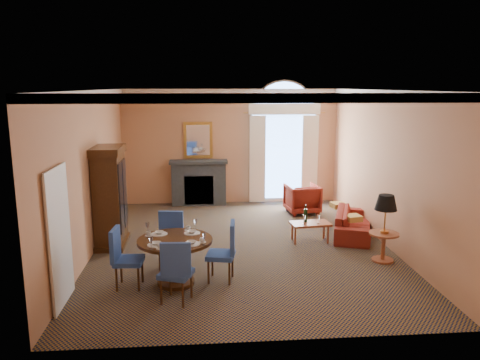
{
  "coord_description": "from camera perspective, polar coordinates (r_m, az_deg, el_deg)",
  "views": [
    {
      "loc": [
        -0.82,
        -9.29,
        3.29
      ],
      "look_at": [
        0.0,
        0.5,
        1.3
      ],
      "focal_mm": 35.0,
      "sensor_mm": 36.0,
      "label": 1
    }
  ],
  "objects": [
    {
      "name": "room_envelope",
      "position": [
        10.01,
        -0.23,
        6.99
      ],
      "size": [
        6.04,
        7.52,
        3.45
      ],
      "color": "tan",
      "rests_on": "ground"
    },
    {
      "name": "dining_chair_south",
      "position": [
        7.24,
        -7.82,
        -10.61
      ],
      "size": [
        0.58,
        0.58,
        1.02
      ],
      "rotation": [
        0.0,
        0.0,
        -0.35
      ],
      "color": "#264897",
      "rests_on": "ground"
    },
    {
      "name": "sofa",
      "position": [
        10.8,
        13.65,
        -5.08
      ],
      "size": [
        1.33,
        2.03,
        0.55
      ],
      "primitive_type": "imported",
      "rotation": [
        0.0,
        0.0,
        1.23
      ],
      "color": "maroon",
      "rests_on": "ground"
    },
    {
      "name": "dining_chair_west",
      "position": [
        7.98,
        -14.14,
        -8.73
      ],
      "size": [
        0.5,
        0.49,
        1.02
      ],
      "rotation": [
        0.0,
        0.0,
        -1.63
      ],
      "color": "#264897",
      "rests_on": "ground"
    },
    {
      "name": "armchair",
      "position": [
        12.35,
        7.58,
        -2.28
      ],
      "size": [
        0.9,
        0.92,
        0.76
      ],
      "primitive_type": "imported",
      "rotation": [
        0.0,
        0.0,
        3.26
      ],
      "color": "maroon",
      "rests_on": "ground"
    },
    {
      "name": "dining_chair_north",
      "position": [
        8.73,
        -8.32,
        -6.74
      ],
      "size": [
        0.58,
        0.58,
        1.02
      ],
      "rotation": [
        0.0,
        0.0,
        2.8
      ],
      "color": "#264897",
      "rests_on": "ground"
    },
    {
      "name": "dining_chair_east",
      "position": [
        8.03,
        -1.68,
        -8.25
      ],
      "size": [
        0.54,
        0.54,
        1.02
      ],
      "rotation": [
        0.0,
        0.0,
        1.36
      ],
      "color": "#264897",
      "rests_on": "ground"
    },
    {
      "name": "dining_table",
      "position": [
        7.96,
        -7.91,
        -8.54
      ],
      "size": [
        1.25,
        1.25,
        0.99
      ],
      "color": "#331C0B",
      "rests_on": "ground"
    },
    {
      "name": "coffee_table",
      "position": [
        10.11,
        8.51,
        -5.25
      ],
      "size": [
        0.87,
        0.55,
        0.8
      ],
      "rotation": [
        0.0,
        0.0,
        0.11
      ],
      "color": "#A35231",
      "rests_on": "ground"
    },
    {
      "name": "ground",
      "position": [
        9.88,
        0.24,
        -7.98
      ],
      "size": [
        7.5,
        7.5,
        0.0
      ],
      "primitive_type": "plane",
      "color": "#111836",
      "rests_on": "ground"
    },
    {
      "name": "armoire",
      "position": [
        10.03,
        -15.59,
        -2.17
      ],
      "size": [
        0.6,
        1.06,
        2.08
      ],
      "color": "#331C0B",
      "rests_on": "ground"
    },
    {
      "name": "side_table",
      "position": [
        9.21,
        17.26,
        -4.57
      ],
      "size": [
        0.56,
        0.56,
        1.27
      ],
      "color": "#A35231",
      "rests_on": "ground"
    }
  ]
}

